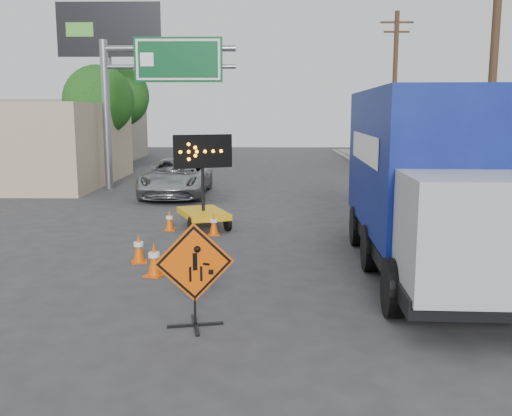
{
  "coord_description": "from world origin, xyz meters",
  "views": [
    {
      "loc": [
        0.89,
        -8.47,
        3.59
      ],
      "look_at": [
        0.68,
        3.06,
        1.63
      ],
      "focal_mm": 40.0,
      "sensor_mm": 36.0,
      "label": 1
    }
  ],
  "objects_px": {
    "arrow_board": "(203,207)",
    "box_truck": "(428,191)",
    "construction_sign": "(194,272)",
    "pickup_truck": "(177,177)"
  },
  "relations": [
    {
      "from": "arrow_board",
      "to": "box_truck",
      "type": "bearing_deg",
      "value": -62.9
    },
    {
      "from": "construction_sign",
      "to": "pickup_truck",
      "type": "height_order",
      "value": "construction_sign"
    },
    {
      "from": "arrow_board",
      "to": "box_truck",
      "type": "relative_size",
      "value": 0.33
    },
    {
      "from": "construction_sign",
      "to": "arrow_board",
      "type": "distance_m",
      "value": 8.3
    },
    {
      "from": "construction_sign",
      "to": "pickup_truck",
      "type": "relative_size",
      "value": 0.31
    },
    {
      "from": "pickup_truck",
      "to": "construction_sign",
      "type": "bearing_deg",
      "value": -79.88
    },
    {
      "from": "construction_sign",
      "to": "pickup_truck",
      "type": "xyz_separation_m",
      "value": [
        -2.67,
        15.17,
        -0.14
      ]
    },
    {
      "from": "construction_sign",
      "to": "arrow_board",
      "type": "bearing_deg",
      "value": 83.54
    },
    {
      "from": "arrow_board",
      "to": "pickup_truck",
      "type": "bearing_deg",
      "value": 83.76
    },
    {
      "from": "construction_sign",
      "to": "pickup_truck",
      "type": "bearing_deg",
      "value": 88.24
    }
  ]
}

